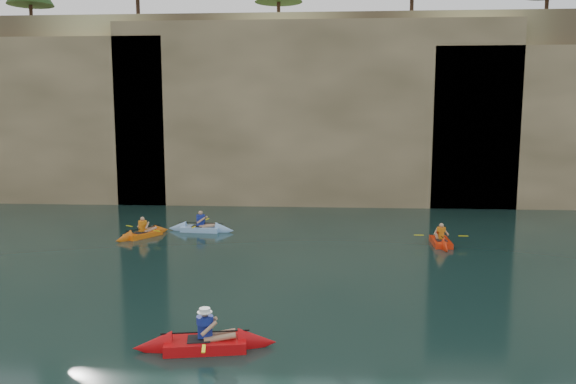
{
  "coord_description": "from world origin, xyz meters",
  "views": [
    {
      "loc": [
        2.83,
        -11.96,
        5.69
      ],
      "look_at": [
        1.53,
        6.82,
        3.0
      ],
      "focal_mm": 35.0,
      "sensor_mm": 36.0,
      "label": 1
    }
  ],
  "objects": [
    {
      "name": "ground",
      "position": [
        0.0,
        0.0,
        0.0
      ],
      "size": [
        160.0,
        160.0,
        0.0
      ],
      "primitive_type": "plane",
      "color": "black",
      "rests_on": "ground"
    },
    {
      "name": "cliff_slab_center",
      "position": [
        2.0,
        22.6,
        5.7
      ],
      "size": [
        24.0,
        2.4,
        11.4
      ],
      "primitive_type": "cube",
      "color": "tan",
      "rests_on": "ground"
    },
    {
      "name": "kayaker_red_far",
      "position": [
        7.8,
        12.17,
        0.14
      ],
      "size": [
        2.3,
        3.18,
        1.16
      ],
      "rotation": [
        0.0,
        0.0,
        1.55
      ],
      "color": "red",
      "rests_on": "ground"
    },
    {
      "name": "kayaker_ltblue_mid",
      "position": [
        -3.17,
        14.1,
        0.15
      ],
      "size": [
        3.34,
        2.45,
        1.25
      ],
      "rotation": [
        0.0,
        0.0,
        -0.11
      ],
      "color": "#97C5FC",
      "rests_on": "ground"
    },
    {
      "name": "sea_cave_center",
      "position": [
        -4.0,
        21.95,
        1.6
      ],
      "size": [
        3.5,
        1.0,
        3.2
      ],
      "primitive_type": "cube",
      "color": "black",
      "rests_on": "ground"
    },
    {
      "name": "main_kayaker",
      "position": [
        -0.05,
        0.75,
        0.17
      ],
      "size": [
        3.54,
        2.32,
        1.28
      ],
      "rotation": [
        0.0,
        0.0,
        0.18
      ],
      "color": "red",
      "rests_on": "ground"
    },
    {
      "name": "kayaker_orange",
      "position": [
        -5.56,
        12.74,
        0.14
      ],
      "size": [
        2.21,
        2.98,
        1.17
      ],
      "rotation": [
        0.0,
        0.0,
        1.02
      ],
      "color": "orange",
      "rests_on": "ground"
    },
    {
      "name": "sea_cave_east",
      "position": [
        10.0,
        21.95,
        2.25
      ],
      "size": [
        5.0,
        1.0,
        4.5
      ],
      "primitive_type": "cube",
      "color": "black",
      "rests_on": "ground"
    },
    {
      "name": "cliff",
      "position": [
        0.0,
        30.0,
        6.0
      ],
      "size": [
        70.0,
        16.0,
        12.0
      ],
      "primitive_type": "cube",
      "color": "#CABB7B",
      "rests_on": "ground"
    }
  ]
}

